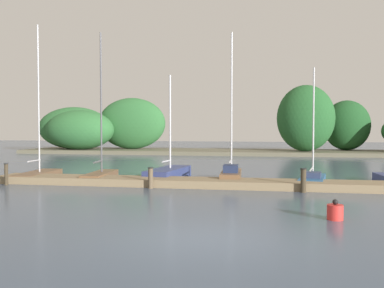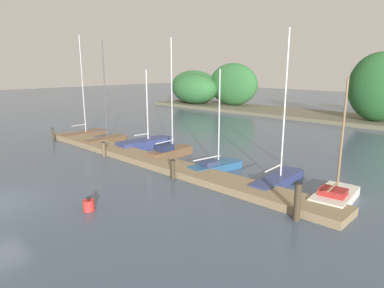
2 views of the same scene
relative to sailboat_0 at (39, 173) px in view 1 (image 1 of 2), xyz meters
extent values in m
plane|color=#425166|center=(10.64, -10.44, -0.30)|extent=(160.00, 160.00, 0.00)
cube|color=#847051|center=(10.64, -1.47, -0.12)|extent=(23.29, 1.80, 0.35)
cube|color=#66604C|center=(10.64, 24.26, -0.10)|extent=(50.92, 8.00, 0.40)
ellipsoid|color=#2D6633|center=(-9.77, 23.80, 2.53)|extent=(8.72, 4.38, 4.85)
ellipsoid|color=#2D6633|center=(-8.47, 22.60, 2.32)|extent=(7.92, 4.89, 4.44)
ellipsoid|color=#1E4C23|center=(20.76, 26.24, 2.81)|extent=(4.96, 3.91, 5.41)
ellipsoid|color=#2D6633|center=(-3.18, 24.97, 3.05)|extent=(8.01, 3.47, 5.90)
ellipsoid|color=#235628|center=(16.16, 23.12, 3.51)|extent=(5.84, 4.49, 6.82)
cube|color=brown|center=(0.02, -0.19, -0.11)|extent=(1.60, 4.08, 0.37)
cube|color=brown|center=(-0.16, 1.59, -0.13)|extent=(0.76, 1.06, 0.31)
cylinder|color=#B7B7BC|center=(-0.01, 0.11, 4.03)|extent=(0.08, 0.08, 7.93)
cylinder|color=#B7B7BC|center=(0.05, -0.50, 0.70)|extent=(0.21, 1.37, 0.07)
cube|color=brown|center=(3.69, -0.36, -0.08)|extent=(1.22, 3.48, 0.44)
cube|color=brown|center=(3.57, 1.17, -0.10)|extent=(0.59, 0.89, 0.37)
cylinder|color=#4C4C51|center=(3.67, -0.10, 3.75)|extent=(0.09, 0.09, 7.23)
cylinder|color=#4C4C51|center=(3.71, -0.68, 0.72)|extent=(0.19, 1.28, 0.09)
cube|color=navy|center=(7.00, 0.90, 0.00)|extent=(1.75, 4.17, 0.59)
cube|color=navy|center=(7.21, 2.71, -0.03)|extent=(0.83, 1.09, 0.50)
cylinder|color=#B7B7BC|center=(7.03, 1.20, 2.78)|extent=(0.10, 0.10, 4.98)
cylinder|color=#B7B7BC|center=(6.97, 0.66, 0.69)|extent=(0.21, 1.21, 0.08)
cube|color=brown|center=(10.40, 0.26, -0.02)|extent=(1.07, 3.39, 0.55)
cube|color=brown|center=(10.35, 1.77, -0.05)|extent=(0.55, 0.86, 0.47)
cube|color=#1E2847|center=(10.42, -0.16, 0.43)|extent=(0.75, 1.03, 0.36)
cylinder|color=#B7B7BC|center=(10.39, 0.51, 3.74)|extent=(0.08, 0.08, 6.97)
cylinder|color=#B7B7BC|center=(10.42, -0.17, 0.81)|extent=(0.13, 1.53, 0.08)
cube|color=#285684|center=(14.33, 0.13, -0.10)|extent=(1.64, 3.38, 0.39)
cube|color=#285684|center=(14.59, 1.56, -0.12)|extent=(0.73, 0.90, 0.33)
cube|color=#2D3856|center=(14.26, -0.27, 0.22)|extent=(0.97, 1.10, 0.25)
cylinder|color=#B7B7BC|center=(14.37, 0.37, 2.72)|extent=(0.08, 0.08, 5.26)
cylinder|color=#B7B7BC|center=(14.23, -0.46, 0.51)|extent=(0.40, 1.85, 0.08)
cube|color=navy|center=(18.07, 2.18, -0.11)|extent=(0.58, 1.01, 0.36)
cylinder|color=#3D3323|center=(-0.04, -2.73, 0.21)|extent=(0.17, 0.17, 1.01)
cylinder|color=black|center=(-0.04, -2.73, 0.73)|extent=(0.19, 0.19, 0.04)
cylinder|color=brown|center=(7.01, -2.52, 0.16)|extent=(0.22, 0.22, 0.91)
cylinder|color=black|center=(7.01, -2.52, 0.63)|extent=(0.25, 0.25, 0.04)
cylinder|color=#3D3323|center=(13.67, -2.52, 0.20)|extent=(0.23, 0.23, 0.99)
cylinder|color=black|center=(13.67, -2.52, 0.71)|extent=(0.26, 0.26, 0.04)
cylinder|color=red|center=(14.12, -7.66, -0.08)|extent=(0.47, 0.47, 0.44)
sphere|color=black|center=(14.12, -7.66, 0.23)|extent=(0.16, 0.16, 0.16)
camera|label=1|loc=(12.08, -20.06, 2.35)|focal=37.97mm
camera|label=2|loc=(26.06, -14.04, 5.45)|focal=31.50mm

